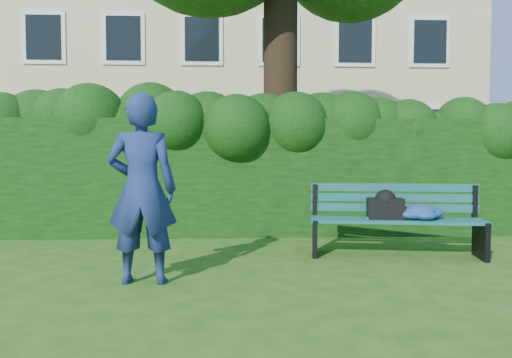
{
  "coord_description": "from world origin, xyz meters",
  "views": [
    {
      "loc": [
        -0.32,
        -5.73,
        1.28
      ],
      "look_at": [
        0.0,
        0.6,
        0.95
      ],
      "focal_mm": 35.0,
      "sensor_mm": 36.0,
      "label": 1
    }
  ],
  "objects": [
    {
      "name": "ground",
      "position": [
        0.0,
        0.0,
        0.0
      ],
      "size": [
        80.0,
        80.0,
        0.0
      ],
      "primitive_type": "plane",
      "color": "#235115",
      "rests_on": "ground"
    },
    {
      "name": "apartment_building",
      "position": [
        -0.0,
        13.99,
        6.0
      ],
      "size": [
        16.0,
        8.08,
        12.0
      ],
      "color": "#CDB989",
      "rests_on": "ground"
    },
    {
      "name": "hedge",
      "position": [
        0.0,
        2.2,
        0.9
      ],
      "size": [
        10.0,
        1.0,
        1.8
      ],
      "color": "black",
      "rests_on": "ground"
    },
    {
      "name": "park_bench",
      "position": [
        1.77,
        0.32,
        0.51
      ],
      "size": [
        2.16,
        0.88,
        0.89
      ],
      "rotation": [
        0.0,
        0.0,
        -0.16
      ],
      "color": "#0D4140",
      "rests_on": "ground"
    },
    {
      "name": "man_reading",
      "position": [
        -1.19,
        -0.82,
        0.93
      ],
      "size": [
        0.68,
        0.45,
        1.86
      ],
      "primitive_type": "imported",
      "rotation": [
        0.0,
        0.0,
        3.13
      ],
      "color": "navy",
      "rests_on": "ground"
    }
  ]
}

